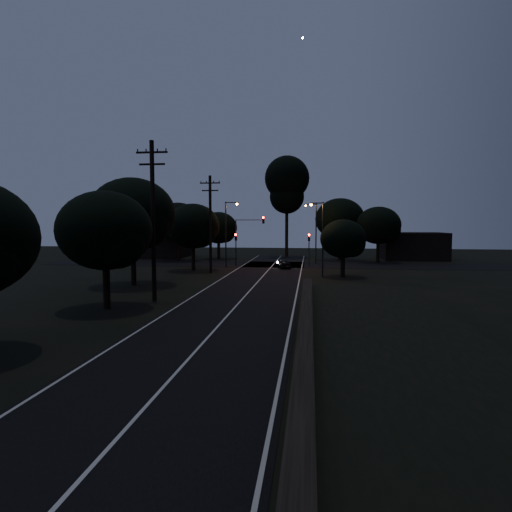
# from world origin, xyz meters

# --- Properties ---
(ground) EXTENTS (160.00, 160.00, 0.00)m
(ground) POSITION_xyz_m (0.00, 0.00, 0.00)
(ground) COLOR black
(road_surface) EXTENTS (60.00, 70.00, 0.03)m
(road_surface) POSITION_xyz_m (0.00, 31.12, 0.01)
(road_surface) COLOR black
(road_surface) RESTS_ON ground
(retaining_wall) EXTENTS (6.93, 26.00, 1.60)m
(retaining_wall) POSITION_xyz_m (7.74, 3.00, 0.62)
(retaining_wall) COLOR black
(retaining_wall) RESTS_ON ground
(utility_pole_mid) EXTENTS (2.20, 0.30, 11.00)m
(utility_pole_mid) POSITION_xyz_m (-6.00, 15.00, 5.74)
(utility_pole_mid) COLOR black
(utility_pole_mid) RESTS_ON ground
(utility_pole_far) EXTENTS (2.20, 0.30, 10.50)m
(utility_pole_far) POSITION_xyz_m (-6.00, 32.00, 5.48)
(utility_pole_far) COLOR black
(utility_pole_far) RESTS_ON ground
(tree_left_b) EXTENTS (5.84, 5.84, 7.42)m
(tree_left_b) POSITION_xyz_m (-7.79, 11.88, 4.81)
(tree_left_b) COLOR black
(tree_left_b) RESTS_ON ground
(tree_left_c) EXTENTS (7.36, 7.36, 9.30)m
(tree_left_c) POSITION_xyz_m (-10.24, 21.85, 6.02)
(tree_left_c) COLOR black
(tree_left_c) RESTS_ON ground
(tree_left_d) EXTENTS (6.00, 6.00, 7.62)m
(tree_left_d) POSITION_xyz_m (-8.29, 33.88, 4.94)
(tree_left_d) COLOR black
(tree_left_d) RESTS_ON ground
(tree_far_nw) EXTENTS (5.60, 5.60, 7.09)m
(tree_far_nw) POSITION_xyz_m (-8.80, 49.89, 4.59)
(tree_far_nw) COLOR black
(tree_far_nw) RESTS_ON ground
(tree_far_w) EXTENTS (6.54, 6.54, 8.33)m
(tree_far_w) POSITION_xyz_m (-13.77, 45.87, 5.42)
(tree_far_w) COLOR black
(tree_far_w) RESTS_ON ground
(tree_far_ne) EXTENTS (7.13, 7.13, 9.02)m
(tree_far_ne) POSITION_xyz_m (9.25, 49.86, 5.84)
(tree_far_ne) COLOR black
(tree_far_ne) RESTS_ON ground
(tree_far_e) EXTENTS (6.04, 6.04, 7.67)m
(tree_far_e) POSITION_xyz_m (14.21, 46.88, 4.97)
(tree_far_e) COLOR black
(tree_far_e) RESTS_ON ground
(tree_right_a) EXTENTS (4.55, 4.55, 5.78)m
(tree_right_a) POSITION_xyz_m (8.16, 29.91, 3.74)
(tree_right_a) COLOR black
(tree_right_a) RESTS_ON ground
(tall_pine) EXTENTS (7.05, 7.05, 16.02)m
(tall_pine) POSITION_xyz_m (1.00, 55.00, 11.55)
(tall_pine) COLOR black
(tall_pine) RESTS_ON ground
(building_left) EXTENTS (10.00, 8.00, 4.40)m
(building_left) POSITION_xyz_m (-20.00, 52.00, 2.20)
(building_left) COLOR black
(building_left) RESTS_ON ground
(building_right) EXTENTS (9.00, 7.00, 4.00)m
(building_right) POSITION_xyz_m (20.00, 53.00, 2.00)
(building_right) COLOR black
(building_right) RESTS_ON ground
(signal_left) EXTENTS (0.28, 0.35, 4.10)m
(signal_left) POSITION_xyz_m (-4.60, 39.99, 2.84)
(signal_left) COLOR black
(signal_left) RESTS_ON ground
(signal_right) EXTENTS (0.28, 0.35, 4.10)m
(signal_right) POSITION_xyz_m (4.60, 39.99, 2.84)
(signal_right) COLOR black
(signal_right) RESTS_ON ground
(signal_mast) EXTENTS (3.70, 0.35, 6.25)m
(signal_mast) POSITION_xyz_m (-2.91, 39.99, 4.34)
(signal_mast) COLOR black
(signal_mast) RESTS_ON ground
(streetlight_a) EXTENTS (1.66, 0.26, 8.00)m
(streetlight_a) POSITION_xyz_m (-5.31, 38.00, 4.64)
(streetlight_a) COLOR black
(streetlight_a) RESTS_ON ground
(streetlight_b) EXTENTS (1.66, 0.26, 8.00)m
(streetlight_b) POSITION_xyz_m (5.31, 44.00, 4.64)
(streetlight_b) COLOR black
(streetlight_b) RESTS_ON ground
(streetlight_c) EXTENTS (1.46, 0.26, 7.50)m
(streetlight_c) POSITION_xyz_m (5.83, 30.00, 4.35)
(streetlight_c) COLOR black
(streetlight_c) RESTS_ON ground
(car) EXTENTS (1.95, 3.42, 1.10)m
(car) POSITION_xyz_m (1.69, 37.71, 0.55)
(car) COLOR black
(car) RESTS_ON ground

